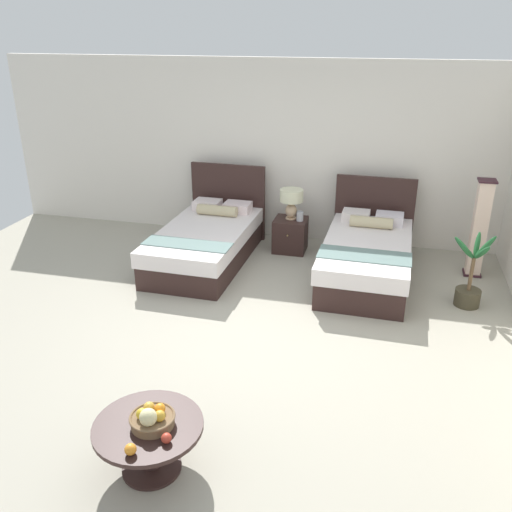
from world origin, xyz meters
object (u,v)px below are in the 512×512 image
fruit_bowl (152,418)px  bed_near_window (207,241)px  bed_near_corner (367,256)px  nightstand (290,235)px  potted_palm (469,285)px  loose_apple (166,438)px  table_lamp (291,199)px  coffee_table (149,436)px  vase (300,216)px  floor_lamp_corner (479,229)px  loose_orange (130,449)px

fruit_bowl → bed_near_window: bearing=103.1°
bed_near_corner → fruit_bowl: bearing=-108.9°
bed_near_window → nightstand: (1.08, 0.66, -0.05)m
potted_palm → bed_near_corner: bearing=157.3°
nightstand → loose_apple: loose_apple is taller
potted_palm → bed_near_window: bearing=171.4°
nightstand → table_lamp: (0.00, 0.02, 0.54)m
bed_near_corner → nightstand: bearing=150.0°
nightstand → table_lamp: bearing=90.0°
table_lamp → fruit_bowl: bearing=-92.2°
nightstand → loose_apple: bearing=-90.1°
potted_palm → coffee_table: bearing=-127.8°
bed_near_window → bed_near_corner: 2.22m
bed_near_window → loose_apple: bearing=-75.1°
bed_near_corner → loose_apple: bearing=-106.1°
table_lamp → loose_apple: (-0.01, -4.69, -0.33)m
vase → loose_apple: bearing=-91.8°
vase → floor_lamp_corner: floor_lamp_corner is taller
bed_near_window → loose_orange: (0.88, -4.18, 0.17)m
fruit_bowl → loose_orange: bearing=-94.8°
bed_near_corner → potted_palm: size_ratio=2.38×
bed_near_corner → potted_palm: 1.34m
vase → floor_lamp_corner: (2.40, -0.20, 0.09)m
bed_near_corner → potted_palm: bed_near_corner is taller
bed_near_window → fruit_bowl: bearing=-76.9°
bed_near_window → table_lamp: bed_near_window is taller
potted_palm → loose_apple: bearing=-124.4°
coffee_table → floor_lamp_corner: floor_lamp_corner is taller
fruit_bowl → loose_apple: size_ratio=4.50×
bed_near_window → table_lamp: (1.08, 0.68, 0.49)m
vase → floor_lamp_corner: size_ratio=0.11×
vase → loose_orange: vase is taller
bed_near_corner → table_lamp: bed_near_corner is taller
bed_near_corner → loose_orange: 4.39m
loose_apple → loose_orange: size_ratio=0.90×
nightstand → vase: vase is taller
floor_lamp_corner → potted_palm: (-0.16, -0.94, -0.39)m
bed_near_corner → table_lamp: 1.42m
bed_near_window → vase: 1.39m
loose_orange → floor_lamp_corner: size_ratio=0.06×
bed_near_window → coffee_table: bearing=-77.4°
bed_near_corner → fruit_bowl: (-1.32, -3.87, 0.19)m
bed_near_corner → loose_orange: (-1.35, -4.17, 0.16)m
bed_near_window → floor_lamp_corner: 3.66m
loose_orange → floor_lamp_corner: (2.74, 4.59, 0.19)m
nightstand → table_lamp: size_ratio=1.12×
loose_apple → vase: bearing=88.2°
loose_orange → floor_lamp_corner: floor_lamp_corner is taller
fruit_bowl → potted_palm: (2.56, 3.35, -0.23)m
nightstand → floor_lamp_corner: floor_lamp_corner is taller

